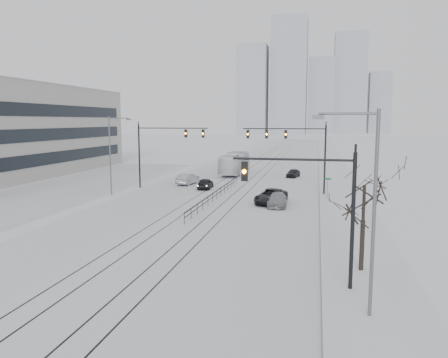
% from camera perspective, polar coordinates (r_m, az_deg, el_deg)
% --- Properties ---
extents(ground, '(500.00, 500.00, 0.00)m').
position_cam_1_polar(ground, '(20.85, -20.69, -16.97)').
color(ground, silver).
rests_on(ground, ground).
extents(road, '(22.00, 260.00, 0.02)m').
position_cam_1_polar(road, '(77.03, 4.09, 1.27)').
color(road, silver).
rests_on(road, ground).
extents(sidewalk_east, '(5.00, 260.00, 0.16)m').
position_cam_1_polar(sidewalk_east, '(76.35, 14.17, 1.05)').
color(sidewalk_east, silver).
rests_on(sidewalk_east, ground).
extents(curb, '(0.10, 260.00, 0.12)m').
position_cam_1_polar(curb, '(76.30, 12.33, 1.09)').
color(curb, gray).
rests_on(curb, ground).
extents(parking_strip, '(14.00, 60.00, 0.03)m').
position_cam_1_polar(parking_strip, '(59.92, -18.78, -0.94)').
color(parking_strip, silver).
rests_on(parking_strip, ground).
extents(tram_rails, '(5.30, 180.00, 0.01)m').
position_cam_1_polar(tram_rails, '(57.45, 1.31, -0.88)').
color(tram_rails, black).
rests_on(tram_rails, ground).
extents(skyline, '(96.00, 48.00, 72.00)m').
position_cam_1_polar(skyline, '(290.35, 11.16, 11.85)').
color(skyline, '#9CA1AB').
rests_on(skyline, ground).
extents(traffic_mast_near, '(6.10, 0.37, 7.00)m').
position_cam_1_polar(traffic_mast_near, '(22.18, 12.40, -2.81)').
color(traffic_mast_near, black).
rests_on(traffic_mast_near, ground).
extents(traffic_mast_ne, '(9.60, 0.37, 8.00)m').
position_cam_1_polar(traffic_mast_ne, '(50.95, 9.33, 4.43)').
color(traffic_mast_ne, black).
rests_on(traffic_mast_ne, ground).
extents(traffic_mast_nw, '(9.10, 0.37, 8.00)m').
position_cam_1_polar(traffic_mast_nw, '(55.31, -8.20, 4.50)').
color(traffic_mast_nw, black).
rests_on(traffic_mast_nw, ground).
extents(street_light_east, '(2.73, 0.25, 9.00)m').
position_cam_1_polar(street_light_east, '(19.23, 18.20, -2.64)').
color(street_light_east, '#595B60').
rests_on(street_light_east, ground).
extents(street_light_west, '(2.73, 0.25, 9.00)m').
position_cam_1_polar(street_light_west, '(51.29, -14.38, 3.69)').
color(street_light_west, '#595B60').
rests_on(street_light_west, ground).
extents(bare_tree, '(4.40, 4.40, 6.10)m').
position_cam_1_polar(bare_tree, '(25.29, 17.84, -1.89)').
color(bare_tree, black).
rests_on(bare_tree, ground).
extents(median_fence, '(0.06, 24.00, 1.00)m').
position_cam_1_polar(median_fence, '(47.71, -0.94, -2.01)').
color(median_fence, black).
rests_on(median_fence, ground).
extents(street_sign, '(0.70, 0.06, 2.40)m').
position_cam_1_polar(street_sign, '(48.34, 13.37, -0.80)').
color(street_sign, '#595B60').
rests_on(street_sign, ground).
extents(sedan_sb_inner, '(1.87, 4.10, 1.36)m').
position_cam_1_polar(sedan_sb_inner, '(54.88, -2.46, -0.59)').
color(sedan_sb_inner, black).
rests_on(sedan_sb_inner, ground).
extents(sedan_sb_outer, '(2.22, 4.69, 1.49)m').
position_cam_1_polar(sedan_sb_outer, '(58.79, -4.73, 0.00)').
color(sedan_sb_outer, '#9C9EA3').
rests_on(sedan_sb_outer, ground).
extents(sedan_nb_front, '(3.36, 5.70, 1.49)m').
position_cam_1_polar(sedan_nb_front, '(45.39, 6.16, -2.28)').
color(sedan_nb_front, black).
rests_on(sedan_nb_front, ground).
extents(sedan_nb_right, '(2.04, 4.64, 1.32)m').
position_cam_1_polar(sedan_nb_right, '(44.02, 6.98, -2.70)').
color(sedan_nb_right, gray).
rests_on(sedan_nb_right, ground).
extents(sedan_nb_far, '(2.22, 3.93, 1.26)m').
position_cam_1_polar(sedan_nb_far, '(66.94, 9.03, 0.77)').
color(sedan_nb_far, black).
rests_on(sedan_nb_far, ground).
extents(box_truck, '(2.92, 12.17, 3.39)m').
position_cam_1_polar(box_truck, '(70.11, 1.43, 2.04)').
color(box_truck, white).
rests_on(box_truck, ground).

